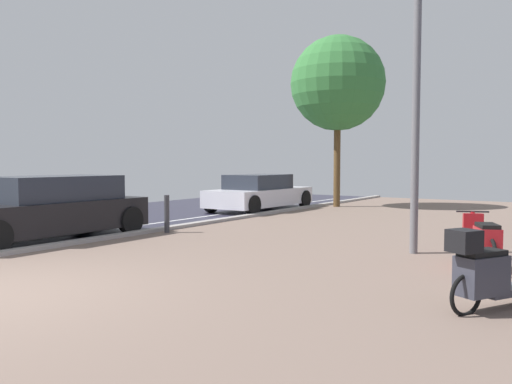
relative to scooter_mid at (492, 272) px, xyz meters
name	(u,v)px	position (x,y,z in m)	size (l,w,h in m)	color
ground	(54,316)	(-3.90, -2.77, -0.44)	(21.00, 40.00, 0.13)	#2A283A
scooter_mid	(492,272)	(0.00, 0.00, 0.00)	(1.06, 1.57, 0.94)	black
scooter_far	(483,242)	(-0.52, 2.43, -0.03)	(0.87, 1.64, 0.85)	black
parked_car_near	(48,208)	(-8.80, 0.53, 0.23)	(1.91, 4.23, 1.34)	black
parked_car_far	(260,193)	(-8.75, 8.66, 0.16)	(1.85, 4.37, 1.22)	silver
lamp_post	(417,77)	(-1.79, 3.10, 2.71)	(0.20, 0.52, 5.61)	slate
street_tree	(338,84)	(-7.10, 11.31, 4.07)	(3.43, 3.43, 6.21)	brown
bollard_far	(167,214)	(-7.37, 2.64, 0.02)	(0.12, 0.12, 0.88)	#38383D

